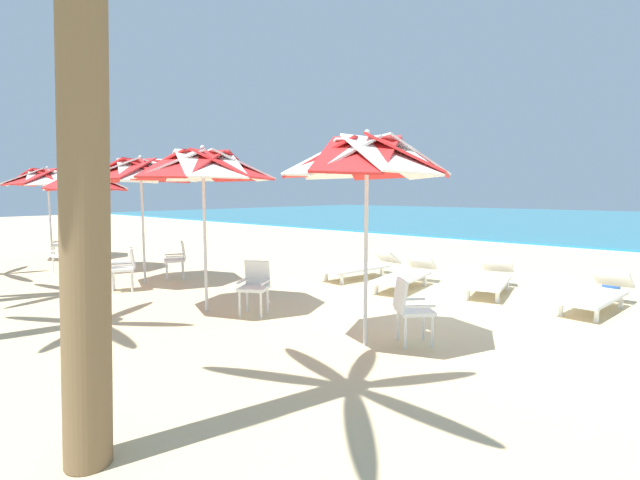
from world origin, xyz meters
name	(u,v)px	position (x,y,z in m)	size (l,w,h in m)	color
ground_plane	(460,307)	(0.00, 0.00, 0.00)	(80.00, 80.00, 0.00)	beige
surf_foam	(596,251)	(0.00, 10.38, 0.01)	(80.00, 0.70, 0.01)	white
beach_umbrella_0	(367,160)	(-0.01, -2.74, 2.38)	(2.16, 2.16, 2.76)	silver
plastic_chair_0	(410,307)	(0.39, -2.31, 0.50)	(0.63, 0.63, 0.87)	white
beach_umbrella_1	(203,167)	(-3.02, -3.11, 2.39)	(2.35, 2.35, 2.74)	silver
plastic_chair_1	(255,284)	(-2.27, -2.69, 0.50)	(0.61, 0.62, 0.87)	white
beach_umbrella_2	(141,172)	(-5.97, -2.67, 2.41)	(2.41, 2.41, 2.76)	silver
plastic_chair_2	(178,258)	(-5.93, -1.89, 0.50)	(0.60, 0.61, 0.87)	white
plastic_chair_3	(126,266)	(-5.59, -3.26, 0.50)	(0.60, 0.61, 0.87)	white
beach_umbrella_3	(87,183)	(-8.61, -2.75, 2.21)	(2.03, 2.03, 2.55)	silver
plastic_chair_4	(67,253)	(-8.67, -3.28, 0.50)	(0.52, 0.54, 0.87)	white
beach_umbrella_4	(48,178)	(-11.56, -2.68, 2.38)	(2.40, 2.40, 2.73)	silver
plastic_chair_5	(63,243)	(-11.03, -2.55, 0.50)	(0.59, 0.61, 0.87)	white
plastic_chair_6	(75,239)	(-11.98, -1.87, 0.50)	(0.63, 0.62, 0.87)	white
sun_lounger_0	(597,293)	(1.81, 1.34, 0.28)	(0.81, 2.19, 0.62)	white
sun_lounger_1	(491,278)	(-0.06, 1.50, 0.28)	(1.09, 2.23, 0.62)	white
sun_lounger_2	(406,275)	(-1.55, 0.74, 0.28)	(0.95, 2.22, 0.62)	white
sun_lounger_3	(361,266)	(-2.89, 1.00, 0.28)	(0.90, 2.21, 0.62)	white
palm_tree_2	(77,4)	(0.06, -6.15, 3.25)	(3.27, 3.06, 5.24)	brown
beach_ball	(611,286)	(1.75, 2.91, 0.16)	(0.32, 0.32, 0.32)	blue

